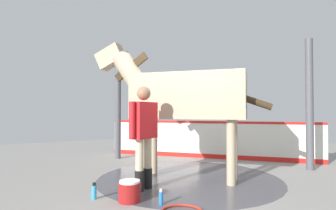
% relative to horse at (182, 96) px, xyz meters
% --- Properties ---
extents(ground_plane, '(16.00, 16.00, 0.02)m').
position_rel_horse_xyz_m(ground_plane, '(0.21, -0.24, -1.59)').
color(ground_plane, gray).
extents(wet_patch, '(3.48, 3.48, 0.00)m').
position_rel_horse_xyz_m(wet_patch, '(0.09, -0.10, -1.57)').
color(wet_patch, '#4C4C54').
rests_on(wet_patch, ground).
extents(barrier_wall, '(4.08, 4.19, 1.02)m').
position_rel_horse_xyz_m(barrier_wall, '(1.78, 1.55, -1.11)').
color(barrier_wall, silver).
rests_on(barrier_wall, ground).
extents(roof_post_near, '(0.16, 0.16, 2.89)m').
position_rel_horse_xyz_m(roof_post_near, '(-0.44, 2.68, -0.13)').
color(roof_post_near, '#4C4C51').
rests_on(roof_post_near, ground).
extents(roof_post_far, '(0.16, 0.16, 2.89)m').
position_rel_horse_xyz_m(roof_post_far, '(2.85, -0.70, -0.13)').
color(roof_post_far, '#4C4C51').
rests_on(roof_post_far, ground).
extents(horse, '(2.61, 2.68, 2.72)m').
position_rel_horse_xyz_m(horse, '(0.00, 0.00, 0.00)').
color(horse, tan).
rests_on(horse, ground).
extents(handler, '(0.60, 0.43, 1.70)m').
position_rel_horse_xyz_m(handler, '(-0.97, -0.39, -0.59)').
color(handler, black).
rests_on(handler, ground).
extents(wash_bucket, '(0.32, 0.32, 0.30)m').
position_rel_horse_xyz_m(wash_bucket, '(-1.37, -0.83, -1.43)').
color(wash_bucket, maroon).
rests_on(wash_bucket, ground).
extents(bottle_shampoo, '(0.07, 0.07, 0.24)m').
position_rel_horse_xyz_m(bottle_shampoo, '(-1.80, -0.49, -1.47)').
color(bottle_shampoo, '#3399CC').
rests_on(bottle_shampoo, ground).
extents(bottle_spray, '(0.06, 0.06, 0.22)m').
position_rel_horse_xyz_m(bottle_spray, '(-1.03, -1.16, -1.48)').
color(bottle_spray, blue).
rests_on(bottle_spray, ground).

